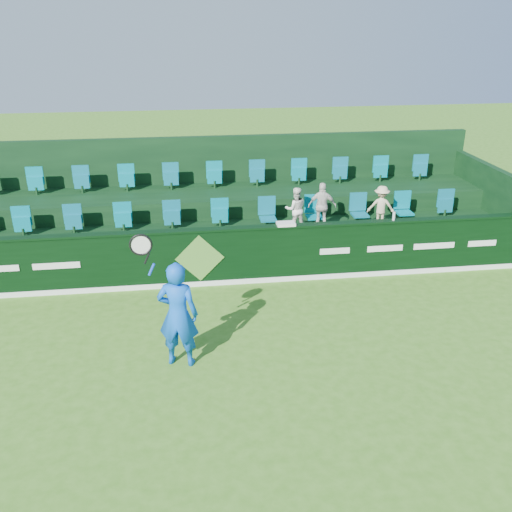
{
  "coord_description": "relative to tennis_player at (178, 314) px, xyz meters",
  "views": [
    {
      "loc": [
        -0.32,
        -7.85,
        5.74
      ],
      "look_at": [
        1.12,
        2.8,
        1.15
      ],
      "focal_mm": 40.0,
      "sensor_mm": 36.0,
      "label": 1
    }
  ],
  "objects": [
    {
      "name": "stand_rear",
      "position": [
        0.5,
        6.59,
        0.23
      ],
      "size": [
        16.0,
        4.1,
        2.6
      ],
      "color": "black",
      "rests_on": "ground"
    },
    {
      "name": "spectator_middle",
      "position": [
        3.58,
        4.27,
        0.4
      ],
      "size": [
        0.74,
        0.44,
        1.18
      ],
      "primitive_type": "imported",
      "rotation": [
        0.0,
        0.0,
        2.91
      ],
      "color": "beige",
      "rests_on": "stand_tier_front"
    },
    {
      "name": "seat_row_front",
      "position": [
        0.5,
        4.65,
        0.11
      ],
      "size": [
        13.5,
        0.5,
        0.6
      ],
      "primitive_type": "cube",
      "color": "#037685",
      "rests_on": "stand_tier_front"
    },
    {
      "name": "drinks_bottle",
      "position": [
        4.98,
        3.15,
        0.46
      ],
      "size": [
        0.06,
        0.06,
        0.2
      ],
      "primitive_type": "cylinder",
      "color": "silver",
      "rests_on": "sponsor_hoarding"
    },
    {
      "name": "spectator_left",
      "position": [
        2.91,
        4.27,
        0.36
      ],
      "size": [
        0.53,
        0.41,
        1.08
      ],
      "primitive_type": "imported",
      "rotation": [
        0.0,
        0.0,
        3.14
      ],
      "color": "white",
      "rests_on": "stand_tier_front"
    },
    {
      "name": "stand_tier_front",
      "position": [
        0.5,
        4.25,
        -0.59
      ],
      "size": [
        16.0,
        2.0,
        0.8
      ],
      "primitive_type": "cube",
      "color": "black",
      "rests_on": "ground"
    },
    {
      "name": "spectator_right",
      "position": [
        5.08,
        4.27,
        0.33
      ],
      "size": [
        0.76,
        0.57,
        1.04
      ],
      "primitive_type": "imported",
      "rotation": [
        0.0,
        0.0,
        2.83
      ],
      "color": "beige",
      "rests_on": "stand_tier_front"
    },
    {
      "name": "ground",
      "position": [
        0.5,
        -0.85,
        -0.99
      ],
      "size": [
        60.0,
        60.0,
        0.0
      ],
      "primitive_type": "plane",
      "color": "#396F1A",
      "rests_on": "ground"
    },
    {
      "name": "seat_row_back",
      "position": [
        0.5,
        6.45,
        0.61
      ],
      "size": [
        13.5,
        0.5,
        0.6
      ],
      "primitive_type": "cube",
      "color": "#037685",
      "rests_on": "stand_tier_back"
    },
    {
      "name": "sponsor_hoarding",
      "position": [
        0.5,
        3.15,
        -0.31
      ],
      "size": [
        16.0,
        0.25,
        1.35
      ],
      "color": "black",
      "rests_on": "ground"
    },
    {
      "name": "stand_tier_back",
      "position": [
        0.5,
        6.15,
        -0.34
      ],
      "size": [
        16.0,
        1.8,
        1.3
      ],
      "primitive_type": "cube",
      "color": "black",
      "rests_on": "ground"
    },
    {
      "name": "tennis_player",
      "position": [
        0.0,
        0.0,
        0.0
      ],
      "size": [
        1.17,
        0.63,
        2.58
      ],
      "color": "blue",
      "rests_on": "ground"
    },
    {
      "name": "towel",
      "position": [
        2.46,
        3.15,
        0.4
      ],
      "size": [
        0.41,
        0.27,
        0.06
      ],
      "primitive_type": "cube",
      "color": "white",
      "rests_on": "sponsor_hoarding"
    }
  ]
}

